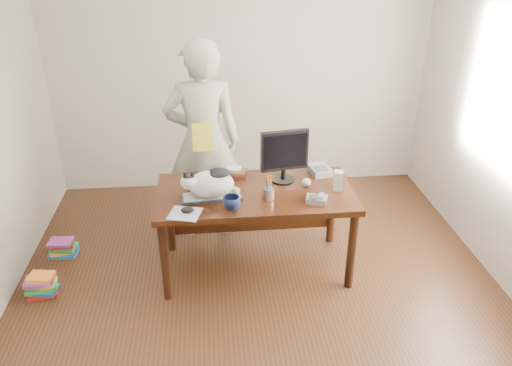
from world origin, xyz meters
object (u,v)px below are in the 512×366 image
object	(u,v)px
keyboard	(212,197)
speaker	(338,181)
desk	(255,202)
person	(203,142)
mouse	(188,210)
book_pile_b	(63,248)
pen_cup	(269,192)
phone	(317,199)
cat	(209,183)
book_stack	(235,173)
baseball	(306,183)
book_pile_a	(42,285)
calculator	(320,170)
monitor	(284,153)
coffee_mug	(232,203)

from	to	relation	value
keyboard	speaker	distance (m)	1.03
desk	person	bearing A→B (deg)	126.39
mouse	book_pile_b	world-z (taller)	mouse
pen_cup	phone	distance (m)	0.38
cat	book_stack	size ratio (longest dim) A/B	2.08
baseball	person	bearing A→B (deg)	144.38
keyboard	book_pile_a	xyz separation A→B (m)	(-1.40, -0.12, -0.68)
desk	mouse	xyz separation A→B (m)	(-0.54, -0.37, 0.17)
phone	calculator	bearing A→B (deg)	93.77
pen_cup	baseball	distance (m)	0.37
mouse	desk	bearing A→B (deg)	49.80
monitor	book_stack	distance (m)	0.48
coffee_mug	desk	bearing A→B (deg)	59.34
baseball	book_stack	size ratio (longest dim) A/B	0.33
book_pile_a	book_stack	bearing A→B (deg)	17.14
baseball	mouse	bearing A→B (deg)	-161.20
keyboard	mouse	size ratio (longest dim) A/B	4.18
desk	mouse	bearing A→B (deg)	-145.62
cat	book_pile_b	xyz separation A→B (m)	(-1.35, 0.44, -0.81)
monitor	phone	distance (m)	0.48
mouse	book_pile_a	world-z (taller)	mouse
book_stack	calculator	world-z (taller)	book_stack
monitor	person	distance (m)	0.83
cat	monitor	world-z (taller)	monitor
person	phone	bearing A→B (deg)	133.95
monitor	book_stack	xyz separation A→B (m)	(-0.40, 0.14, -0.22)
cat	mouse	world-z (taller)	cat
coffee_mug	book_pile_b	xyz separation A→B (m)	(-1.51, 0.62, -0.73)
book_stack	book_pile_a	distance (m)	1.82
calculator	pen_cup	bearing A→B (deg)	-150.80
cat	baseball	distance (m)	0.81
cat	monitor	bearing A→B (deg)	16.43
book_pile_a	phone	bearing A→B (deg)	-0.44
mouse	book_stack	bearing A→B (deg)	71.57
monitor	book_stack	world-z (taller)	monitor
mouse	person	bearing A→B (deg)	97.68
mouse	phone	bearing A→B (deg)	19.59
monitor	speaker	world-z (taller)	monitor
mouse	person	distance (m)	0.95
baseball	book_stack	bearing A→B (deg)	155.76
baseball	book_pile_a	world-z (taller)	baseball
desk	book_pile_b	bearing A→B (deg)	171.03
cat	person	bearing A→B (deg)	88.82
desk	book_pile_b	distance (m)	1.82
phone	book_pile_b	xyz separation A→B (m)	(-2.18, 0.57, -0.70)
phone	baseball	bearing A→B (deg)	116.20
cat	monitor	distance (m)	0.68
mouse	speaker	size ratio (longest dim) A/B	0.72
cat	baseball	world-z (taller)	cat
calculator	book_pile_b	world-z (taller)	calculator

